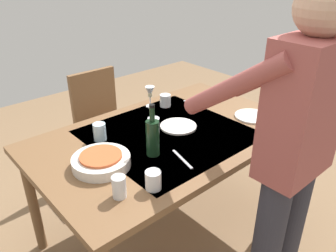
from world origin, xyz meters
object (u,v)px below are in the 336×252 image
at_px(wine_glass_right, 154,126).
at_px(water_cup_near_right, 119,187).
at_px(dinner_plate_near, 252,116).
at_px(dining_table, 168,143).
at_px(wine_glass_left, 150,93).
at_px(person_server, 291,153).
at_px(water_cup_far_left, 165,100).
at_px(chair_near, 102,119).
at_px(dinner_plate_far, 178,126).
at_px(wine_bottle, 153,137).
at_px(water_cup_near_left, 100,132).
at_px(serving_bowl_pasta, 101,161).
at_px(water_cup_far_right, 153,180).

xyz_separation_m(wine_glass_right, water_cup_near_right, (0.43, 0.28, -0.05)).
height_order(water_cup_near_right, dinner_plate_near, water_cup_near_right).
distance_m(dining_table, wine_glass_left, 0.46).
bearing_deg(person_server, wine_glass_left, -96.18).
relative_size(wine_glass_right, water_cup_near_right, 1.42).
bearing_deg(wine_glass_right, water_cup_far_left, -138.34).
relative_size(chair_near, dinner_plate_far, 3.96).
xyz_separation_m(chair_near, wine_bottle, (0.27, 1.01, 0.35)).
xyz_separation_m(water_cup_far_left, dinner_plate_near, (-0.32, 0.52, -0.04)).
xyz_separation_m(water_cup_near_left, water_cup_far_left, (-0.61, -0.12, -0.01)).
distance_m(wine_bottle, water_cup_far_left, 0.66).
height_order(wine_bottle, water_cup_near_right, wine_bottle).
xyz_separation_m(wine_glass_left, serving_bowl_pasta, (0.67, 0.43, -0.07)).
relative_size(chair_near, wine_glass_left, 6.03).
distance_m(wine_bottle, water_cup_far_right, 0.31).
bearing_deg(dinner_plate_far, person_server, 85.95).
distance_m(chair_near, water_cup_near_right, 1.37).
xyz_separation_m(water_cup_near_right, dinner_plate_near, (-1.13, -0.10, -0.05)).
height_order(water_cup_far_right, serving_bowl_pasta, water_cup_far_right).
relative_size(dining_table, water_cup_far_right, 17.70).
xyz_separation_m(chair_near, wine_glass_left, (-0.12, 0.50, 0.35)).
bearing_deg(wine_glass_left, water_cup_near_right, 43.42).
distance_m(wine_glass_left, dinner_plate_near, 0.72).
distance_m(wine_glass_right, water_cup_near_right, 0.52).
bearing_deg(water_cup_near_left, dinner_plate_far, 158.00).
distance_m(person_server, wine_glass_right, 0.77).
relative_size(person_server, water_cup_near_right, 15.86).
height_order(wine_bottle, water_cup_far_left, wine_bottle).
bearing_deg(water_cup_near_left, chair_near, -120.53).
height_order(water_cup_far_left, dinner_plate_near, water_cup_far_left).
bearing_deg(chair_near, wine_glass_right, 78.92).
bearing_deg(water_cup_near_right, dinner_plate_far, -153.90).
height_order(water_cup_far_left, water_cup_far_right, water_cup_far_right).
height_order(chair_near, water_cup_near_right, chair_near).
xyz_separation_m(person_server, water_cup_far_left, (-0.21, -1.09, -0.15)).
bearing_deg(serving_bowl_pasta, chair_near, -120.36).
bearing_deg(wine_bottle, chair_near, -104.98).
distance_m(wine_bottle, wine_glass_right, 0.14).
distance_m(dining_table, wine_glass_right, 0.22).
distance_m(wine_glass_right, dinner_plate_far, 0.26).
xyz_separation_m(dining_table, water_cup_near_left, (0.35, -0.20, 0.12)).
bearing_deg(wine_glass_left, person_server, 83.82).
bearing_deg(water_cup_far_left, wine_glass_right, 41.66).
bearing_deg(dinner_plate_far, dining_table, 10.77).
relative_size(chair_near, water_cup_near_right, 8.54).
distance_m(dining_table, serving_bowl_pasta, 0.50).
bearing_deg(wine_bottle, water_cup_far_right, 51.17).
bearing_deg(person_server, wine_bottle, -67.07).
distance_m(serving_bowl_pasta, dinner_plate_near, 1.08).
xyz_separation_m(dining_table, dinner_plate_far, (-0.10, -0.02, 0.08)).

